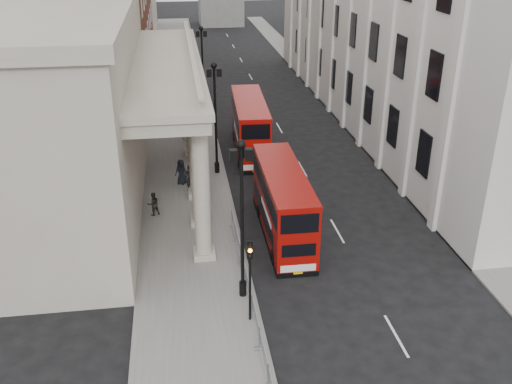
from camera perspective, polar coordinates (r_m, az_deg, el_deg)
name	(u,v)px	position (r m, az deg, el deg)	size (l,w,h in m)	color
ground	(267,348)	(26.32, 1.13, -15.34)	(260.00, 260.00, 0.00)	black
sidewalk_west	(182,132)	(52.59, -7.41, 6.00)	(6.00, 140.00, 0.12)	slate
sidewalk_east	(357,124)	(55.22, 10.07, 6.76)	(3.00, 140.00, 0.12)	slate
kerb	(214,130)	(52.68, -4.18, 6.20)	(0.20, 140.00, 0.14)	slate
portico_building	(68,110)	(39.99, -18.32, 7.75)	(9.00, 28.00, 12.00)	#A19887
lamp_post_south	(242,210)	(26.83, -1.42, -1.86)	(1.05, 0.44, 8.32)	black
lamp_post_mid	(215,111)	(41.67, -4.09, 8.06)	(1.05, 0.44, 8.32)	black
lamp_post_north	(202,63)	(57.13, -5.37, 12.70)	(1.05, 0.44, 8.32)	black
traffic_light	(250,266)	(25.99, -0.62, -7.40)	(0.28, 0.33, 4.30)	black
crowd_barriers	(253,306)	(27.59, -0.35, -11.38)	(0.50, 18.75, 1.10)	gray
bus_near	(283,202)	(33.88, 2.70, -1.03)	(2.41, 9.62, 4.15)	#8E0A06
bus_far	(250,125)	(46.89, -0.62, 6.70)	(2.90, 10.19, 4.35)	#A10C07
pedestrian_a	(190,178)	(40.11, -6.57, 1.39)	(0.68, 0.45, 1.88)	black
pedestrian_b	(153,204)	(37.10, -10.24, -1.17)	(0.76, 0.60, 1.57)	black
pedestrian_c	(181,172)	(41.28, -7.50, 2.02)	(0.91, 0.59, 1.85)	black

